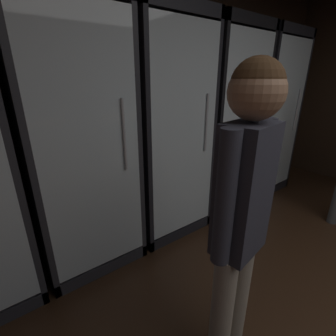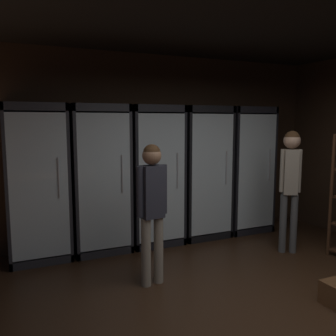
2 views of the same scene
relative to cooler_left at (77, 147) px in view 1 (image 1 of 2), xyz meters
The scene contains 6 objects.
wall_back 1.20m from the cooler_left, 14.78° to the left, with size 6.00×0.06×2.80m, color #382619.
cooler_left is the anchor object (origin of this frame).
cooler_center 0.81m from the cooler_left, ahead, with size 0.77×0.59×2.03m.
cooler_right 1.62m from the cooler_left, ahead, with size 0.77×0.59×2.03m.
cooler_far_right 2.43m from the cooler_left, ahead, with size 0.77×0.59×2.03m.
shopper_far 1.34m from the cooler_left, 78.11° to the right, with size 0.37×0.21×1.57m.
Camera 1 is at (-1.61, 0.90, 1.49)m, focal length 25.65 mm.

